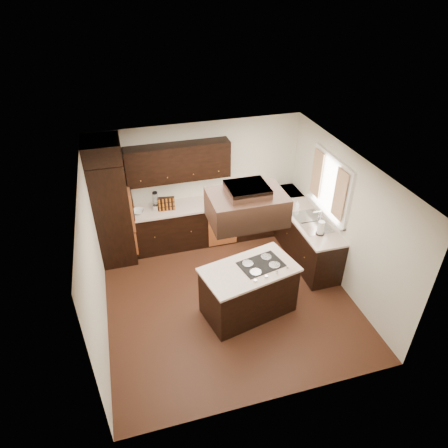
{
  "coord_description": "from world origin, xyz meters",
  "views": [
    {
      "loc": [
        -1.5,
        -5.03,
        5.01
      ],
      "look_at": [
        0.1,
        0.6,
        1.15
      ],
      "focal_mm": 32.0,
      "sensor_mm": 36.0,
      "label": 1
    }
  ],
  "objects": [
    {
      "name": "soap_bottle",
      "position": [
        1.73,
        1.07,
        1.01
      ],
      "size": [
        0.1,
        0.1,
        0.18
      ],
      "primitive_type": "imported",
      "rotation": [
        0.0,
        0.0,
        -0.25
      ],
      "color": "white",
      "rests_on": "countertop_right"
    },
    {
      "name": "mixing_bowl",
      "position": [
        -1.31,
        1.77,
        0.95
      ],
      "size": [
        0.32,
        0.32,
        0.06
      ],
      "primitive_type": "imported",
      "rotation": [
        0.0,
        0.0,
        -0.31
      ],
      "color": "white",
      "rests_on": "countertop_back"
    },
    {
      "name": "oven_column",
      "position": [
        -1.78,
        1.71,
        1.06
      ],
      "size": [
        0.65,
        0.75,
        2.12
      ],
      "primitive_type": "cube",
      "color": "black",
      "rests_on": "floor"
    },
    {
      "name": "spice_rack",
      "position": [
        -0.75,
        1.74,
        1.06
      ],
      "size": [
        0.34,
        0.13,
        0.27
      ],
      "primitive_type": "cube",
      "rotation": [
        0.0,
        0.0,
        -0.14
      ],
      "color": "black",
      "rests_on": "countertop_back"
    },
    {
      "name": "cooktop",
      "position": [
        0.45,
        -0.37,
        0.93
      ],
      "size": [
        0.77,
        0.6,
        0.01
      ],
      "primitive_type": "cube",
      "rotation": [
        0.0,
        0.0,
        0.22
      ],
      "color": "black",
      "rests_on": "island_top"
    },
    {
      "name": "wall_right",
      "position": [
        2.11,
        0.0,
        1.25
      ],
      "size": [
        0.02,
        4.2,
        2.5
      ],
      "primitive_type": "cube",
      "color": "beige",
      "rests_on": "ground"
    },
    {
      "name": "base_cabinets_back",
      "position": [
        0.03,
        1.8,
        0.44
      ],
      "size": [
        2.93,
        0.6,
        0.88
      ],
      "primitive_type": "cube",
      "color": "black",
      "rests_on": "floor"
    },
    {
      "name": "ceiling",
      "position": [
        0.0,
        0.0,
        2.51
      ],
      "size": [
        4.2,
        4.2,
        0.02
      ],
      "primitive_type": "cube",
      "color": "silver",
      "rests_on": "ground"
    },
    {
      "name": "upper_cabinets",
      "position": [
        -0.43,
        1.93,
        1.81
      ],
      "size": [
        2.0,
        0.34,
        0.72
      ],
      "primitive_type": "cube",
      "color": "black",
      "rests_on": "wall_back"
    },
    {
      "name": "wall_back",
      "position": [
        0.0,
        2.11,
        1.25
      ],
      "size": [
        4.2,
        0.02,
        2.5
      ],
      "primitive_type": "cube",
      "color": "beige",
      "rests_on": "ground"
    },
    {
      "name": "sink_rim",
      "position": [
        1.8,
        0.55,
        0.92
      ],
      "size": [
        0.52,
        0.84,
        0.01
      ],
      "primitive_type": "cube",
      "color": "silver",
      "rests_on": "countertop_right"
    },
    {
      "name": "base_cabinets_right",
      "position": [
        1.8,
        0.9,
        0.44
      ],
      "size": [
        0.6,
        2.4,
        0.88
      ],
      "primitive_type": "cube",
      "color": "black",
      "rests_on": "floor"
    },
    {
      "name": "paper_towel",
      "position": [
        1.76,
        0.15,
        1.05
      ],
      "size": [
        0.14,
        0.14,
        0.27
      ],
      "primitive_type": "cylinder",
      "rotation": [
        0.0,
        0.0,
        -0.2
      ],
      "color": "white",
      "rests_on": "countertop_right"
    },
    {
      "name": "hood_duct",
      "position": [
        0.1,
        -0.55,
        2.44
      ],
      "size": [
        0.55,
        0.5,
        0.13
      ],
      "primitive_type": "cube",
      "color": "black",
      "rests_on": "ceiling"
    },
    {
      "name": "island_top",
      "position": [
        0.23,
        -0.42,
        0.9
      ],
      "size": [
        1.66,
        1.16,
        0.04
      ],
      "primitive_type": "cube",
      "rotation": [
        0.0,
        0.0,
        0.22
      ],
      "color": "beige",
      "rests_on": "island"
    },
    {
      "name": "blender_pitcher",
      "position": [
        -0.94,
        1.81,
        1.15
      ],
      "size": [
        0.13,
        0.13,
        0.26
      ],
      "primitive_type": "cone",
      "color": "silver",
      "rests_on": "blender_base"
    },
    {
      "name": "countertop_right",
      "position": [
        1.79,
        0.9,
        0.9
      ],
      "size": [
        0.63,
        2.4,
        0.04
      ],
      "primitive_type": "cube",
      "color": "beige",
      "rests_on": "base_cabinets_right"
    },
    {
      "name": "wall_front",
      "position": [
        0.0,
        -2.11,
        1.25
      ],
      "size": [
        4.2,
        0.02,
        2.5
      ],
      "primitive_type": "cube",
      "color": "beige",
      "rests_on": "ground"
    },
    {
      "name": "blender_base",
      "position": [
        -0.94,
        1.81,
        0.97
      ],
      "size": [
        0.15,
        0.15,
        0.1
      ],
      "primitive_type": "cylinder",
      "color": "silver",
      "rests_on": "countertop_back"
    },
    {
      "name": "curtain_left",
      "position": [
        2.01,
        0.13,
        1.7
      ],
      "size": [
        0.02,
        0.34,
        0.9
      ],
      "primitive_type": "cube",
      "color": "beige",
      "rests_on": "wall_right"
    },
    {
      "name": "range_hood",
      "position": [
        0.1,
        -0.55,
        2.16
      ],
      "size": [
        1.05,
        0.72,
        0.42
      ],
      "primitive_type": "cube",
      "color": "black",
      "rests_on": "ceiling"
    },
    {
      "name": "window_frame",
      "position": [
        2.07,
        0.55,
        1.65
      ],
      "size": [
        0.06,
        1.32,
        1.12
      ],
      "primitive_type": "cube",
      "color": "white",
      "rests_on": "wall_right"
    },
    {
      "name": "wall_oven_face",
      "position": [
        -1.43,
        1.71,
        1.12
      ],
      "size": [
        0.05,
        0.62,
        0.78
      ],
      "primitive_type": "cube",
      "color": "#AF5D30",
      "rests_on": "oven_column"
    },
    {
      "name": "floor",
      "position": [
        0.0,
        0.0,
        -0.01
      ],
      "size": [
        4.2,
        4.2,
        0.02
      ],
      "primitive_type": "cube",
      "color": "#532C1A",
      "rests_on": "ground"
    },
    {
      "name": "curtain_right",
      "position": [
        2.01,
        0.97,
        1.7
      ],
      "size": [
        0.02,
        0.34,
        0.9
      ],
      "primitive_type": "cube",
      "color": "beige",
      "rests_on": "wall_right"
    },
    {
      "name": "dishwasher_front",
      "position": [
        0.33,
        1.5,
        0.4
      ],
      "size": [
        0.6,
        0.05,
        0.72
      ],
      "primitive_type": "cube",
      "color": "#AF5D30",
      "rests_on": "floor"
    },
    {
      "name": "wall_left",
      "position": [
        -2.11,
        0.0,
        1.25
      ],
      "size": [
        0.02,
        4.2,
        2.5
      ],
      "primitive_type": "cube",
      "color": "beige",
      "rests_on": "ground"
    },
    {
      "name": "island",
      "position": [
        0.23,
        -0.42,
        0.44
      ],
      "size": [
        1.6,
        1.1,
        0.88
      ],
      "primitive_type": "cube",
      "rotation": [
        0.0,
        0.0,
        0.22
      ],
      "color": "black",
      "rests_on": "floor"
    },
    {
      "name": "window_pane",
      "position": [
        2.1,
        0.55,
        1.65
      ],
      "size": [
        0.0,
        1.2,
        1.0
      ],
      "primitive_type": "cube",
      "color": "white",
      "rests_on": "wall_right"
    },
    {
      "name": "countertop_back",
      "position": [
        0.03,
        1.79,
        0.9
      ],
      "size": [
        2.93,
        0.63,
        0.04
      ],
      "primitive_type": "cube",
      "color": "beige",
      "rests_on": "base_cabinets_back"
    }
  ]
}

